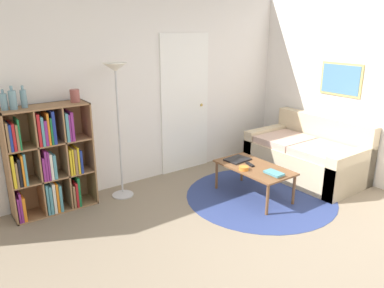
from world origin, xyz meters
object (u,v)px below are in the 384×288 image
object	(u,v)px
bookshelf	(47,161)
laptop	(237,159)
floor_lamp	(116,88)
bottle_right	(24,99)
vase_on_shelf	(75,96)
bottle_left	(4,102)
bottle_middle	(13,100)
couch	(308,157)
coffee_table	(254,169)
bowl	(244,168)

from	to	relation	value
bookshelf	laptop	size ratio (longest dim) A/B	3.88
floor_lamp	bottle_right	distance (m)	1.03
floor_lamp	bottle_right	xyz separation A→B (m)	(-1.02, 0.14, -0.04)
bottle_right	vase_on_shelf	size ratio (longest dim) A/B	1.64
bottle_left	bottle_middle	size ratio (longest dim) A/B	0.88
bottle_left	couch	bearing A→B (deg)	-16.62
coffee_table	floor_lamp	bearing A→B (deg)	143.11
coffee_table	bottle_right	xyz separation A→B (m)	(-2.38, 1.16, 1.01)
laptop	vase_on_shelf	size ratio (longest dim) A/B	2.24
laptop	bottle_left	world-z (taller)	bottle_left
bottle_left	laptop	bearing A→B (deg)	-18.42
bottle_left	bottle_right	xyz separation A→B (m)	(0.20, 0.01, 0.01)
bottle_right	bowl	bearing A→B (deg)	-28.18
laptop	bottle_middle	world-z (taller)	bottle_middle
bowl	bottle_right	size ratio (longest dim) A/B	0.50
floor_lamp	laptop	size ratio (longest dim) A/B	5.19
couch	bookshelf	bearing A→B (deg)	161.83
coffee_table	bottle_left	size ratio (longest dim) A/B	4.56
coffee_table	vase_on_shelf	bearing A→B (deg)	147.82
bookshelf	bottle_left	xyz separation A→B (m)	(-0.36, 0.01, 0.74)
bookshelf	floor_lamp	bearing A→B (deg)	-8.39
floor_lamp	bowl	bearing A→B (deg)	-41.43
laptop	bottle_right	world-z (taller)	bottle_right
bowl	bottle_middle	world-z (taller)	bottle_middle
bowl	bookshelf	bearing A→B (deg)	150.29
bottle_middle	bottle_right	world-z (taller)	bottle_middle
bowl	bottle_left	xyz separation A→B (m)	(-2.39, 1.17, 0.93)
floor_lamp	bottle_right	size ratio (longest dim) A/B	7.09
bottle_left	bottle_right	world-z (taller)	bottle_right
bottle_middle	vase_on_shelf	bearing A→B (deg)	1.00
floor_lamp	bottle_left	bearing A→B (deg)	173.72
bookshelf	coffee_table	size ratio (longest dim) A/B	1.27
floor_lamp	couch	world-z (taller)	floor_lamp
laptop	bottle_right	bearing A→B (deg)	159.99
couch	floor_lamp	bearing A→B (deg)	158.69
floor_lamp	couch	size ratio (longest dim) A/B	1.06
bottle_middle	floor_lamp	bearing A→B (deg)	-5.86
laptop	vase_on_shelf	bearing A→B (deg)	154.92
coffee_table	bowl	world-z (taller)	bowl
bottle_left	vase_on_shelf	bearing A→B (deg)	-0.46
bowl	couch	bearing A→B (deg)	2.15
bottle_middle	vase_on_shelf	distance (m)	0.67
bottle_left	floor_lamp	bearing A→B (deg)	-6.28
bookshelf	bottle_right	bearing A→B (deg)	174.82
bottle_middle	bottle_right	distance (m)	0.12
coffee_table	couch	bearing A→B (deg)	2.07
bookshelf	coffee_table	distance (m)	2.52
floor_lamp	coffee_table	distance (m)	2.00
bookshelf	vase_on_shelf	xyz separation A→B (m)	(0.40, 0.00, 0.72)
bottle_middle	coffee_table	bearing A→B (deg)	-24.52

